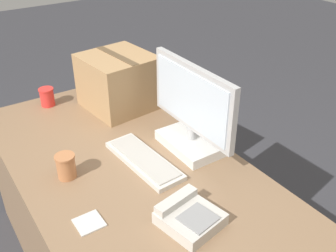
# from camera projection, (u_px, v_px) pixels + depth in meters

# --- Properties ---
(office_desk) EXTENTS (1.80, 0.90, 0.72)m
(office_desk) POSITION_uv_depth(u_px,v_px,m) (136.00, 230.00, 1.88)
(office_desk) COLOR #8C6B4C
(office_desk) RESTS_ON ground_plane
(monitor) EXTENTS (0.54, 0.21, 0.41)m
(monitor) POSITION_uv_depth(u_px,v_px,m) (192.00, 115.00, 1.75)
(monitor) COLOR white
(monitor) RESTS_ON office_desk
(keyboard) EXTENTS (0.43, 0.17, 0.03)m
(keyboard) POSITION_uv_depth(u_px,v_px,m) (144.00, 160.00, 1.73)
(keyboard) COLOR beige
(keyboard) RESTS_ON office_desk
(desk_phone) EXTENTS (0.23, 0.22, 0.08)m
(desk_phone) POSITION_uv_depth(u_px,v_px,m) (189.00, 217.00, 1.40)
(desk_phone) COLOR beige
(desk_phone) RESTS_ON office_desk
(paper_cup_left) EXTENTS (0.08, 0.08, 0.10)m
(paper_cup_left) POSITION_uv_depth(u_px,v_px,m) (47.00, 97.00, 2.17)
(paper_cup_left) COLOR red
(paper_cup_left) RESTS_ON office_desk
(paper_cup_right) EXTENTS (0.08, 0.08, 0.11)m
(paper_cup_right) POSITION_uv_depth(u_px,v_px,m) (66.00, 166.00, 1.62)
(paper_cup_right) COLOR #BC7547
(paper_cup_right) RESTS_ON office_desk
(cardboard_box) EXTENTS (0.38, 0.38, 0.30)m
(cardboard_box) POSITION_uv_depth(u_px,v_px,m) (118.00, 82.00, 2.12)
(cardboard_box) COLOR tan
(cardboard_box) RESTS_ON office_desk
(sticky_note_pad) EXTENTS (0.10, 0.10, 0.01)m
(sticky_note_pad) POSITION_uv_depth(u_px,v_px,m) (89.00, 223.00, 1.41)
(sticky_note_pad) COLOR silver
(sticky_note_pad) RESTS_ON office_desk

